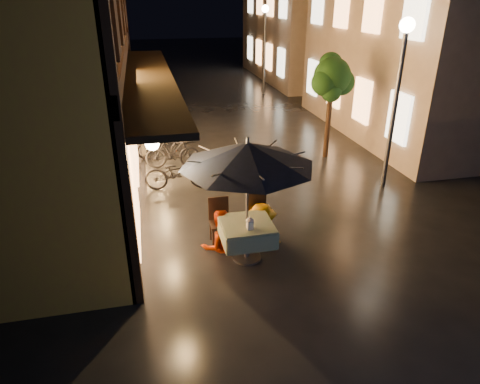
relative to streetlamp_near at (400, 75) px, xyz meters
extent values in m
plane|color=black|center=(-3.00, -2.00, -2.92)|extent=(90.00, 90.00, 0.00)
cube|color=gold|center=(-8.75, 2.00, 0.58)|extent=(4.50, 11.00, 7.00)
cube|color=black|center=(-6.47, 2.00, 0.38)|extent=(0.12, 11.00, 0.35)
cube|color=black|center=(-5.90, 2.00, -0.17)|extent=(1.20, 10.50, 0.12)
cube|color=#FFA962|center=(-6.44, -1.50, 1.68)|extent=(0.10, 0.90, 1.50)
cube|color=#FFA962|center=(-6.44, -1.50, -1.52)|extent=(0.10, 2.20, 2.40)
cube|color=#FFA962|center=(-6.44, 2.00, -1.52)|extent=(0.10, 2.20, 2.40)
cube|color=#FFA962|center=(-6.44, 5.50, -1.52)|extent=(0.10, 2.20, 2.40)
cube|color=tan|center=(4.50, 4.50, 0.33)|extent=(7.00, 9.00, 6.50)
cube|color=#FFA962|center=(0.95, 1.20, -1.42)|extent=(0.10, 1.00, 1.40)
cube|color=#FFA962|center=(0.95, 1.20, 1.38)|extent=(0.10, 1.00, 1.40)
cube|color=#FFA962|center=(0.95, 3.40, -1.42)|extent=(0.10, 1.00, 1.40)
cube|color=#FFA962|center=(0.95, 3.40, 1.38)|extent=(0.10, 1.00, 1.40)
cube|color=#FFA962|center=(0.95, 5.60, -1.42)|extent=(0.10, 1.00, 1.40)
cube|color=#FFA962|center=(0.95, 5.60, 1.38)|extent=(0.10, 1.00, 1.40)
cube|color=#FFA962|center=(0.95, 7.80, -1.42)|extent=(0.10, 1.00, 1.40)
cube|color=#FFA962|center=(0.95, 7.80, 1.38)|extent=(0.10, 1.00, 1.40)
cube|color=tan|center=(4.50, 16.00, 0.58)|extent=(7.00, 10.00, 7.00)
cube|color=#FFA962|center=(0.95, 12.20, -1.42)|extent=(0.10, 1.00, 1.40)
cube|color=#FFA962|center=(0.95, 12.20, 1.38)|extent=(0.10, 1.00, 1.40)
cube|color=#FFA962|center=(0.95, 14.40, -1.42)|extent=(0.10, 1.00, 1.40)
cube|color=#FFA962|center=(0.95, 14.40, 1.38)|extent=(0.10, 1.00, 1.40)
cube|color=#FFA962|center=(0.95, 16.60, -1.42)|extent=(0.10, 1.00, 1.40)
cube|color=#FFA962|center=(0.95, 16.60, 1.38)|extent=(0.10, 1.00, 1.40)
cube|color=#FFA962|center=(0.95, 18.80, -1.42)|extent=(0.10, 1.00, 1.40)
cube|color=#FFA962|center=(0.95, 18.80, 1.38)|extent=(0.10, 1.00, 1.40)
cylinder|color=black|center=(-0.60, 2.50, -1.82)|extent=(0.16, 0.16, 2.20)
sphere|color=black|center=(-0.60, 2.50, -0.42)|extent=(1.10, 1.10, 1.10)
sphere|color=black|center=(-0.25, 2.60, -0.62)|extent=(0.80, 0.80, 0.80)
sphere|color=black|center=(-0.90, 2.35, -0.57)|extent=(0.76, 0.76, 0.76)
sphere|color=black|center=(-0.55, 2.80, -0.12)|extent=(0.70, 0.70, 0.70)
sphere|color=black|center=(-0.70, 2.25, -0.82)|extent=(0.60, 0.60, 0.60)
cylinder|color=#59595E|center=(0.00, 0.00, -0.92)|extent=(0.12, 0.12, 4.00)
sphere|color=beige|center=(0.00, 0.00, 1.13)|extent=(0.36, 0.36, 0.36)
cylinder|color=#59595E|center=(0.00, 12.00, -0.92)|extent=(0.12, 0.12, 4.00)
sphere|color=beige|center=(0.00, 12.00, 1.13)|extent=(0.36, 0.36, 0.36)
cylinder|color=#59595E|center=(-4.38, -2.56, -2.56)|extent=(0.10, 0.10, 0.72)
cylinder|color=#59595E|center=(-4.38, -2.56, -2.90)|extent=(0.56, 0.56, 0.04)
cube|color=#325D32|center=(-4.38, -2.56, -2.17)|extent=(0.95, 0.95, 0.06)
cube|color=#325D32|center=(-3.91, -2.56, -2.33)|extent=(0.04, 0.95, 0.33)
cube|color=#325D32|center=(-4.86, -2.56, -2.33)|extent=(0.04, 0.95, 0.33)
cube|color=#325D32|center=(-4.38, -2.08, -2.33)|extent=(0.95, 0.04, 0.33)
cube|color=#325D32|center=(-4.38, -3.03, -2.33)|extent=(0.95, 0.04, 0.33)
cylinder|color=#59595E|center=(-4.38, -2.56, -1.77)|extent=(0.05, 0.05, 2.30)
cone|color=black|center=(-4.38, -2.56, -0.77)|extent=(2.45, 2.45, 0.44)
cylinder|color=#59595E|center=(-4.38, -2.56, -0.52)|extent=(0.06, 0.06, 0.12)
cube|color=black|center=(-4.78, -1.91, -2.47)|extent=(0.42, 0.42, 0.05)
cube|color=black|center=(-4.78, -1.72, -2.22)|extent=(0.42, 0.04, 0.55)
cylinder|color=black|center=(-4.96, -2.09, -2.70)|extent=(0.04, 0.04, 0.43)
cylinder|color=black|center=(-4.60, -2.09, -2.70)|extent=(0.04, 0.04, 0.43)
cylinder|color=black|center=(-4.96, -1.73, -2.70)|extent=(0.04, 0.04, 0.43)
cylinder|color=black|center=(-4.60, -1.73, -2.70)|extent=(0.04, 0.04, 0.43)
cube|color=black|center=(-3.98, -1.91, -2.47)|extent=(0.42, 0.42, 0.05)
cube|color=black|center=(-3.98, -1.72, -2.22)|extent=(0.42, 0.04, 0.55)
cylinder|color=black|center=(-4.16, -2.09, -2.70)|extent=(0.04, 0.04, 0.43)
cylinder|color=black|center=(-3.80, -2.09, -2.70)|extent=(0.04, 0.04, 0.43)
cylinder|color=black|center=(-4.16, -1.73, -2.70)|extent=(0.04, 0.04, 0.43)
cylinder|color=black|center=(-3.80, -1.73, -2.70)|extent=(0.04, 0.04, 0.43)
cube|color=white|center=(-4.38, -2.79, -2.05)|extent=(0.11, 0.11, 0.18)
cube|color=#FFD88C|center=(-4.38, -2.79, -2.06)|extent=(0.07, 0.07, 0.12)
cone|color=white|center=(-4.38, -2.79, -1.92)|extent=(0.16, 0.16, 0.07)
imported|color=#D73400|center=(-4.83, -2.04, -2.12)|extent=(0.87, 0.73, 1.59)
imported|color=orange|center=(-3.94, -1.98, -2.10)|extent=(1.19, 0.90, 1.62)
imported|color=black|center=(-5.36, 1.03, -2.45)|extent=(1.83, 0.78, 0.93)
imported|color=black|center=(-5.39, 2.59, -2.44)|extent=(1.64, 0.61, 0.96)
imported|color=black|center=(-5.65, 3.43, -2.51)|extent=(1.59, 0.65, 0.82)
imported|color=black|center=(-5.30, 4.97, -2.38)|extent=(1.84, 1.13, 1.07)
imported|color=black|center=(-5.43, 4.86, -2.46)|extent=(1.84, 1.24, 0.91)
imported|color=black|center=(-5.22, 6.53, -2.48)|extent=(1.52, 0.92, 0.88)
camera|label=1|loc=(-6.06, -9.41, 1.78)|focal=32.00mm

